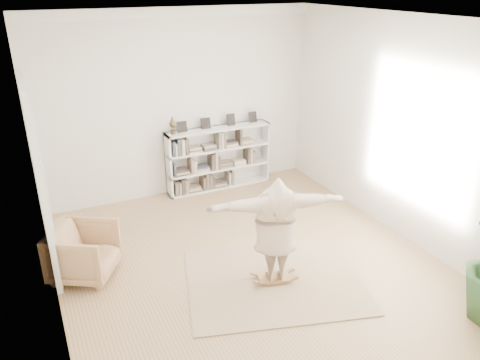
# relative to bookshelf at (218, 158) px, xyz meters

# --- Properties ---
(floor) EXTENTS (6.00, 6.00, 0.00)m
(floor) POSITION_rel_bookshelf_xyz_m (-0.74, -2.82, -0.64)
(floor) COLOR #946E4C
(floor) RESTS_ON ground
(room_shell) EXTENTS (6.00, 6.00, 6.00)m
(room_shell) POSITION_rel_bookshelf_xyz_m (-0.74, 0.12, 2.87)
(room_shell) COLOR silver
(room_shell) RESTS_ON floor
(doors) EXTENTS (0.09, 1.78, 2.92)m
(doors) POSITION_rel_bookshelf_xyz_m (-3.45, -1.52, 0.76)
(doors) COLOR white
(doors) RESTS_ON floor
(bookshelf) EXTENTS (2.20, 0.35, 1.64)m
(bookshelf) POSITION_rel_bookshelf_xyz_m (0.00, 0.00, 0.00)
(bookshelf) COLOR silver
(bookshelf) RESTS_ON floor
(armchair) EXTENTS (1.19, 1.18, 0.79)m
(armchair) POSITION_rel_bookshelf_xyz_m (-3.04, -2.09, -0.24)
(armchair) COLOR tan
(armchair) RESTS_ON floor
(rug) EXTENTS (2.96, 2.62, 0.02)m
(rug) POSITION_rel_bookshelf_xyz_m (-0.61, -3.44, -0.63)
(rug) COLOR tan
(rug) RESTS_ON floor
(rocker_board) EXTENTS (0.51, 0.39, 0.10)m
(rocker_board) POSITION_rel_bookshelf_xyz_m (-0.61, -3.44, -0.57)
(rocker_board) COLOR #98673D
(rocker_board) RESTS_ON rug
(person) EXTENTS (1.99, 1.04, 1.57)m
(person) POSITION_rel_bookshelf_xyz_m (-0.61, -3.44, 0.26)
(person) COLOR beige
(person) RESTS_ON rocker_board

